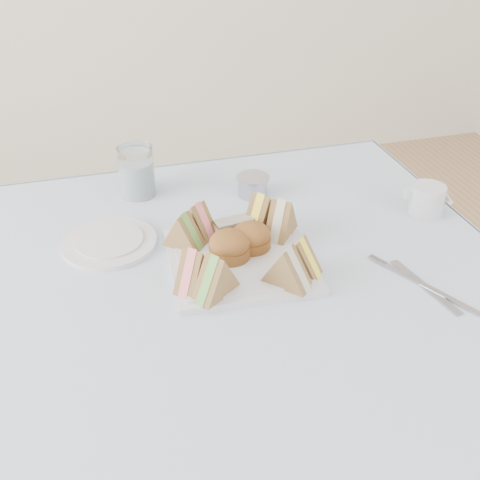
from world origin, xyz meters
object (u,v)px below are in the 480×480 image
object	(u,v)px
table	(236,438)
creamer_jug	(427,200)
water_glass	(137,171)
serving_plate	(240,261)

from	to	relation	value
table	creamer_jug	world-z (taller)	creamer_jug
water_glass	creamer_jug	xyz separation A→B (m)	(0.55, -0.24, -0.02)
table	creamer_jug	distance (m)	0.62
serving_plate	water_glass	bearing A→B (deg)	117.76
table	water_glass	size ratio (longest dim) A/B	8.25
water_glass	creamer_jug	world-z (taller)	water_glass
table	water_glass	bearing A→B (deg)	105.73
creamer_jug	serving_plate	bearing A→B (deg)	-154.67
creamer_jug	water_glass	bearing A→B (deg)	172.16
serving_plate	water_glass	size ratio (longest dim) A/B	2.29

